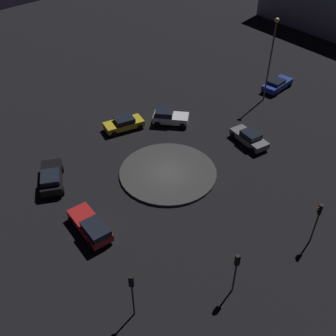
% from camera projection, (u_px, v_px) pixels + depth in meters
% --- Properties ---
extents(ground_plane, '(113.90, 113.90, 0.00)m').
position_uv_depth(ground_plane, '(168.00, 173.00, 36.77)').
color(ground_plane, black).
extents(roundabout_island, '(9.12, 9.12, 0.25)m').
position_uv_depth(roundabout_island, '(168.00, 172.00, 36.70)').
color(roundabout_island, '#383838').
rests_on(roundabout_island, ground_plane).
extents(car_blue, '(2.09, 4.60, 1.38)m').
position_uv_depth(car_blue, '(277.00, 84.00, 49.36)').
color(car_blue, '#1E38A5').
rests_on(car_blue, ground_plane).
extents(car_grey, '(4.62, 2.87, 1.45)m').
position_uv_depth(car_grey, '(249.00, 138.00, 40.09)').
color(car_grey, slate).
rests_on(car_grey, ground_plane).
extents(car_yellow, '(3.16, 4.57, 1.39)m').
position_uv_depth(car_yellow, '(124.00, 123.00, 42.23)').
color(car_yellow, gold).
rests_on(car_yellow, ground_plane).
extents(car_red, '(4.79, 2.62, 1.47)m').
position_uv_depth(car_red, '(91.00, 226.00, 30.53)').
color(car_red, red).
rests_on(car_red, ground_plane).
extents(car_black, '(4.71, 4.00, 1.57)m').
position_uv_depth(car_black, '(51.00, 177.00, 35.06)').
color(car_black, black).
rests_on(car_black, ground_plane).
extents(car_white, '(4.19, 3.71, 1.59)m').
position_uv_depth(car_white, '(169.00, 117.00, 43.08)').
color(car_white, white).
rests_on(car_white, ground_plane).
extents(traffic_light_east, '(0.37, 0.32, 3.88)m').
position_uv_depth(traffic_light_east, '(318.00, 216.00, 28.65)').
color(traffic_light_east, '#2D2D2D').
rests_on(traffic_light_east, ground_plane).
extents(traffic_light_southeast, '(0.40, 0.37, 3.72)m').
position_uv_depth(traffic_light_southeast, '(236.00, 266.00, 25.31)').
color(traffic_light_southeast, '#2D2D2D').
rests_on(traffic_light_southeast, ground_plane).
extents(traffic_light_southeast_near, '(0.37, 0.40, 4.03)m').
position_uv_depth(traffic_light_southeast_near, '(132.00, 288.00, 23.79)').
color(traffic_light_southeast_near, '#2D2D2D').
rests_on(traffic_light_southeast_near, ground_plane).
extents(streetlamp_north, '(0.50, 0.50, 9.83)m').
position_uv_depth(streetlamp_north, '(272.00, 51.00, 43.89)').
color(streetlamp_north, '#4C4C51').
rests_on(streetlamp_north, ground_plane).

